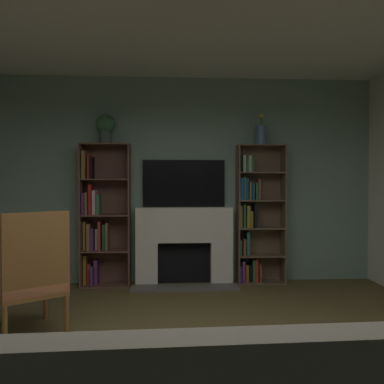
% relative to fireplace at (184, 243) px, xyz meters
% --- Properties ---
extents(wall_back_accent, '(5.51, 0.06, 2.89)m').
position_rel_fireplace_xyz_m(wall_back_accent, '(0.00, 0.16, 0.87)').
color(wall_back_accent, gray).
rests_on(wall_back_accent, ground_plane).
extents(fireplace, '(1.43, 0.56, 1.07)m').
position_rel_fireplace_xyz_m(fireplace, '(0.00, 0.00, 0.00)').
color(fireplace, white).
rests_on(fireplace, ground_plane).
extents(tv, '(1.15, 0.06, 0.66)m').
position_rel_fireplace_xyz_m(tv, '(0.00, 0.10, 0.83)').
color(tv, black).
rests_on(tv, fireplace).
extents(bookshelf_left, '(0.66, 0.33, 1.93)m').
position_rel_fireplace_xyz_m(bookshelf_left, '(-1.15, 0.01, 0.34)').
color(bookshelf_left, brown).
rests_on(bookshelf_left, ground_plane).
extents(bookshelf_right, '(0.66, 0.29, 1.93)m').
position_rel_fireplace_xyz_m(bookshelf_right, '(0.99, 0.03, 0.36)').
color(bookshelf_right, brown).
rests_on(bookshelf_right, ground_plane).
extents(potted_plant, '(0.26, 0.26, 0.41)m').
position_rel_fireplace_xyz_m(potted_plant, '(-1.07, -0.02, 1.60)').
color(potted_plant, '#495853').
rests_on(potted_plant, bookshelf_left).
extents(vase_with_flowers, '(0.14, 0.14, 0.44)m').
position_rel_fireplace_xyz_m(vase_with_flowers, '(1.07, -0.02, 1.52)').
color(vase_with_flowers, '#4F6D9A').
rests_on(vase_with_flowers, bookshelf_right).
extents(armchair, '(0.83, 0.85, 1.15)m').
position_rel_fireplace_xyz_m(armchair, '(-1.48, -1.84, -0.02)').
color(armchair, brown).
rests_on(armchair, ground_plane).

